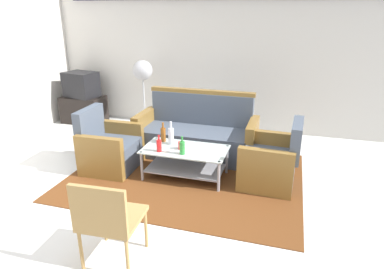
% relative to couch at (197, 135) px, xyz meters
% --- Properties ---
extents(ground_plane, '(14.00, 14.00, 0.00)m').
position_rel_couch_xyz_m(ground_plane, '(0.04, -1.60, -0.32)').
color(ground_plane, white).
extents(wall_back, '(6.52, 0.19, 2.80)m').
position_rel_couch_xyz_m(wall_back, '(0.04, 1.45, 1.16)').
color(wall_back, silver).
rests_on(wall_back, ground).
extents(rug, '(3.02, 2.29, 0.01)m').
position_rel_couch_xyz_m(rug, '(0.06, -0.75, -0.31)').
color(rug, brown).
rests_on(rug, ground).
extents(couch, '(1.80, 0.75, 0.96)m').
position_rel_couch_xyz_m(couch, '(0.00, 0.00, 0.00)').
color(couch, '#4C5666').
rests_on(couch, rug).
extents(armchair_left, '(0.72, 0.78, 0.85)m').
position_rel_couch_xyz_m(armchair_left, '(-1.04, -0.80, -0.03)').
color(armchair_left, '#4C5666').
rests_on(armchair_left, rug).
extents(armchair_right, '(0.73, 0.79, 0.85)m').
position_rel_couch_xyz_m(armchair_right, '(1.16, -0.62, -0.03)').
color(armchair_right, '#4C5666').
rests_on(armchair_right, rug).
extents(coffee_table, '(1.10, 0.60, 0.40)m').
position_rel_couch_xyz_m(coffee_table, '(0.06, -0.77, -0.04)').
color(coffee_table, silver).
rests_on(coffee_table, rug).
extents(bottle_brown, '(0.07, 0.07, 0.27)m').
position_rel_couch_xyz_m(bottle_brown, '(-0.31, -0.59, 0.20)').
color(bottle_brown, brown).
rests_on(bottle_brown, coffee_table).
extents(bottle_red, '(0.06, 0.06, 0.22)m').
position_rel_couch_xyz_m(bottle_red, '(-0.23, -0.94, 0.18)').
color(bottle_red, red).
rests_on(bottle_red, coffee_table).
extents(bottle_clear, '(0.08, 0.08, 0.32)m').
position_rel_couch_xyz_m(bottle_clear, '(-0.18, -0.66, 0.22)').
color(bottle_clear, silver).
rests_on(bottle_clear, coffee_table).
extents(bottle_green, '(0.07, 0.07, 0.23)m').
position_rel_couch_xyz_m(bottle_green, '(0.07, -0.94, 0.18)').
color(bottle_green, '#2D8C38').
rests_on(bottle_green, coffee_table).
extents(cup, '(0.08, 0.08, 0.10)m').
position_rel_couch_xyz_m(cup, '(0.01, -0.79, 0.14)').
color(cup, red).
rests_on(cup, coffee_table).
extents(tv_stand, '(0.80, 0.50, 0.52)m').
position_rel_couch_xyz_m(tv_stand, '(-2.61, 0.95, -0.06)').
color(tv_stand, black).
rests_on(tv_stand, ground).
extents(television, '(0.67, 0.55, 0.48)m').
position_rel_couch_xyz_m(television, '(-2.61, 0.95, 0.44)').
color(television, black).
rests_on(television, tv_stand).
extents(pedestal_fan, '(0.36, 0.36, 1.27)m').
position_rel_couch_xyz_m(pedestal_fan, '(-1.31, 1.00, 0.70)').
color(pedestal_fan, '#2D2D33').
rests_on(pedestal_fan, ground).
extents(wicker_chair, '(0.51, 0.51, 0.84)m').
position_rel_couch_xyz_m(wicker_chair, '(-0.05, -2.54, 0.18)').
color(wicker_chair, '#AD844C').
rests_on(wicker_chair, ground).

